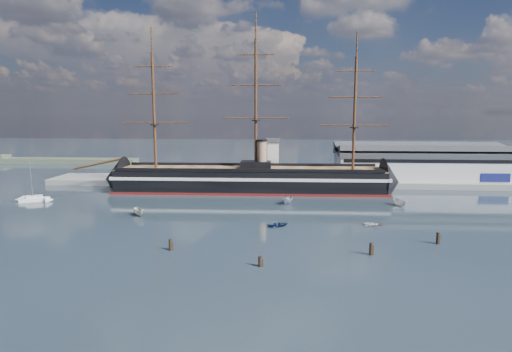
{
  "coord_description": "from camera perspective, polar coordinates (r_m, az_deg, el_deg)",
  "views": [
    {
      "loc": [
        7.2,
        -81.19,
        26.41
      ],
      "look_at": [
        -0.63,
        35.0,
        9.0
      ],
      "focal_mm": 30.0,
      "sensor_mm": 36.0,
      "label": 1
    }
  ],
  "objects": [
    {
      "name": "ground",
      "position": [
        124.24,
        0.44,
        -3.77
      ],
      "size": [
        600.0,
        600.0,
        0.0
      ],
      "primitive_type": "plane",
      "color": "#1F2B34",
      "rests_on": "ground"
    },
    {
      "name": "piling_near_right",
      "position": [
        83.89,
        15.04,
        -10.15
      ],
      "size": [
        0.64,
        0.64,
        3.13
      ],
      "primitive_type": "cylinder",
      "color": "black",
      "rests_on": "ground"
    },
    {
      "name": "sailboat",
      "position": [
        143.84,
        -27.43,
        -2.7
      ],
      "size": [
        8.56,
        5.61,
        13.27
      ],
      "rotation": [
        0.0,
        0.0,
        0.42
      ],
      "color": "white",
      "rests_on": "ground"
    },
    {
      "name": "piling_near_mid",
      "position": [
        75.44,
        0.55,
        -11.99
      ],
      "size": [
        0.64,
        0.64,
        2.59
      ],
      "primitive_type": "cylinder",
      "color": "black",
      "rests_on": "ground"
    },
    {
      "name": "warehouse",
      "position": [
        170.01,
        21.22,
        1.7
      ],
      "size": [
        63.0,
        21.0,
        11.6
      ],
      "color": "#B7BABC",
      "rests_on": "ground"
    },
    {
      "name": "piling_near_left",
      "position": [
        85.31,
        -11.32,
        -9.7
      ],
      "size": [
        0.64,
        0.64,
        3.0
      ],
      "primitive_type": "cylinder",
      "color": "black",
      "rests_on": "ground"
    },
    {
      "name": "motorboat_a",
      "position": [
        114.52,
        -15.33,
        -5.14
      ],
      "size": [
        6.43,
        5.52,
        2.51
      ],
      "primitive_type": "imported",
      "rotation": [
        0.0,
        0.0,
        0.62
      ],
      "color": "beige",
      "rests_on": "ground"
    },
    {
      "name": "motorboat_b",
      "position": [
        100.55,
        2.93,
        -6.74
      ],
      "size": [
        2.17,
        3.26,
        1.42
      ],
      "primitive_type": "imported",
      "rotation": [
        0.0,
        0.0,
        1.92
      ],
      "color": "navy",
      "rests_on": "ground"
    },
    {
      "name": "motorboat_c",
      "position": [
        125.1,
        4.23,
        -3.71
      ],
      "size": [
        6.59,
        4.78,
        2.49
      ],
      "primitive_type": "imported",
      "rotation": [
        0.0,
        0.0,
        -0.45
      ],
      "color": "gray",
      "rests_on": "ground"
    },
    {
      "name": "quay_tower",
      "position": [
        155.14,
        2.28,
        2.33
      ],
      "size": [
        5.0,
        5.0,
        15.0
      ],
      "color": "silver",
      "rests_on": "ground"
    },
    {
      "name": "motorboat_f",
      "position": [
        128.68,
        18.63,
        -3.79
      ],
      "size": [
        6.83,
        4.6,
        2.57
      ],
      "primitive_type": "imported",
      "rotation": [
        0.0,
        0.0,
        0.39
      ],
      "color": "silver",
      "rests_on": "ground"
    },
    {
      "name": "piling_far_right",
      "position": [
        94.83,
        23.04,
        -8.36
      ],
      "size": [
        0.64,
        0.64,
        3.18
      ],
      "primitive_type": "cylinder",
      "color": "black",
      "rests_on": "ground"
    },
    {
      "name": "quay",
      "position": [
        159.42,
        4.81,
        -1.06
      ],
      "size": [
        180.0,
        18.0,
        2.0
      ],
      "primitive_type": "cube",
      "color": "slate",
      "rests_on": "ground"
    },
    {
      "name": "warship",
      "position": [
        143.57,
        -1.51,
        -0.46
      ],
      "size": [
        112.97,
        17.3,
        53.94
      ],
      "rotation": [
        0.0,
        0.0,
        0.01
      ],
      "color": "black",
      "rests_on": "ground"
    },
    {
      "name": "motorboat_e",
      "position": [
        104.28,
        15.34,
        -6.48
      ],
      "size": [
        2.13,
        2.77,
        1.21
      ],
      "primitive_type": "imported",
      "rotation": [
        0.0,
        0.0,
        1.08
      ],
      "color": "silver",
      "rests_on": "ground"
    },
    {
      "name": "shoreline",
      "position": [
        262.3,
        -30.12,
        1.89
      ],
      "size": [
        120.0,
        10.0,
        4.0
      ],
      "color": "#3F4C38",
      "rests_on": "ground"
    }
  ]
}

